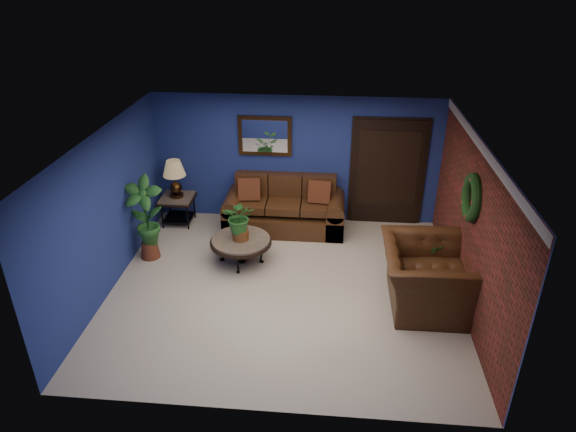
# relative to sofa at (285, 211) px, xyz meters

# --- Properties ---
(floor) EXTENTS (5.50, 5.50, 0.00)m
(floor) POSITION_rel_sofa_xyz_m (0.19, -2.09, -0.34)
(floor) COLOR beige
(floor) RESTS_ON ground
(wall_back) EXTENTS (5.50, 0.04, 2.50)m
(wall_back) POSITION_rel_sofa_xyz_m (0.19, 0.41, 0.91)
(wall_back) COLOR navy
(wall_back) RESTS_ON ground
(wall_left) EXTENTS (0.04, 5.00, 2.50)m
(wall_left) POSITION_rel_sofa_xyz_m (-2.56, -2.09, 0.91)
(wall_left) COLOR navy
(wall_left) RESTS_ON ground
(wall_right_brick) EXTENTS (0.04, 5.00, 2.50)m
(wall_right_brick) POSITION_rel_sofa_xyz_m (2.94, -2.09, 0.91)
(wall_right_brick) COLOR maroon
(wall_right_brick) RESTS_ON ground
(ceiling) EXTENTS (5.50, 5.00, 0.02)m
(ceiling) POSITION_rel_sofa_xyz_m (0.19, -2.09, 2.16)
(ceiling) COLOR silver
(ceiling) RESTS_ON wall_back
(crown_molding) EXTENTS (0.03, 5.00, 0.14)m
(crown_molding) POSITION_rel_sofa_xyz_m (2.91, -2.09, 2.09)
(crown_molding) COLOR white
(crown_molding) RESTS_ON wall_right_brick
(wall_mirror) EXTENTS (1.02, 0.06, 0.77)m
(wall_mirror) POSITION_rel_sofa_xyz_m (-0.41, 0.37, 1.38)
(wall_mirror) COLOR #412610
(wall_mirror) RESTS_ON wall_back
(closet_door) EXTENTS (1.44, 0.06, 2.18)m
(closet_door) POSITION_rel_sofa_xyz_m (1.94, 0.38, 0.71)
(closet_door) COLOR black
(closet_door) RESTS_ON wall_back
(wreath) EXTENTS (0.16, 0.72, 0.72)m
(wreath) POSITION_rel_sofa_xyz_m (2.88, -2.04, 1.36)
(wreath) COLOR black
(wreath) RESTS_ON wall_right_brick
(sofa) EXTENTS (2.29, 0.99, 1.03)m
(sofa) POSITION_rel_sofa_xyz_m (0.00, 0.00, 0.00)
(sofa) COLOR #432813
(sofa) RESTS_ON ground
(coffee_table) EXTENTS (1.06, 1.06, 0.45)m
(coffee_table) POSITION_rel_sofa_xyz_m (-0.62, -1.36, 0.06)
(coffee_table) COLOR #4E4844
(coffee_table) RESTS_ON ground
(end_table) EXTENTS (0.63, 0.63, 0.58)m
(end_table) POSITION_rel_sofa_xyz_m (-2.11, -0.04, 0.11)
(end_table) COLOR #4E4844
(end_table) RESTS_ON ground
(table_lamp) EXTENTS (0.43, 0.43, 0.72)m
(table_lamp) POSITION_rel_sofa_xyz_m (-2.11, -0.04, 0.71)
(table_lamp) COLOR #412610
(table_lamp) RESTS_ON end_table
(side_chair) EXTENTS (0.43, 0.43, 0.91)m
(side_chair) POSITION_rel_sofa_xyz_m (0.76, 0.03, 0.18)
(side_chair) COLOR #562D18
(side_chair) RESTS_ON ground
(armchair) EXTENTS (1.30, 1.48, 0.96)m
(armchair) POSITION_rel_sofa_xyz_m (2.34, -2.28, 0.14)
(armchair) COLOR #432813
(armchair) RESTS_ON ground
(coffee_plant) EXTENTS (0.54, 0.47, 0.73)m
(coffee_plant) POSITION_rel_sofa_xyz_m (-0.62, -1.36, 0.52)
(coffee_plant) COLOR brown
(coffee_plant) RESTS_ON coffee_table
(floor_plant) EXTENTS (0.38, 0.33, 0.75)m
(floor_plant) POSITION_rel_sofa_xyz_m (2.54, -1.73, 0.04)
(floor_plant) COLOR brown
(floor_plant) RESTS_ON ground
(tall_plant) EXTENTS (0.69, 0.49, 1.51)m
(tall_plant) POSITION_rel_sofa_xyz_m (-2.26, -1.34, 0.48)
(tall_plant) COLOR brown
(tall_plant) RESTS_ON ground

